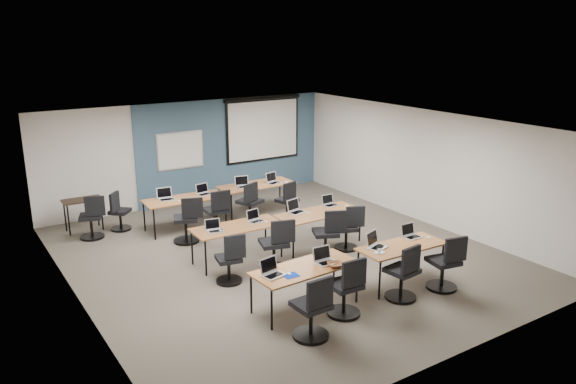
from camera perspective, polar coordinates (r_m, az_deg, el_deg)
floor at (r=11.64m, az=-0.64°, el=-6.39°), size 8.00×9.00×0.02m
ceiling at (r=10.90m, az=-0.69°, el=6.85°), size 8.00×9.00×0.02m
wall_back at (r=15.07m, az=-9.92°, el=3.96°), size 8.00×0.04×2.70m
wall_front at (r=7.99m, az=17.12°, el=-7.46°), size 8.00×0.04×2.70m
wall_left at (r=9.75m, az=-20.95°, el=-3.53°), size 0.04×9.00×2.70m
wall_right at (r=13.69m, az=13.61°, el=2.54°), size 0.04×9.00×2.70m
blue_accent_panel at (r=15.57m, az=-5.65°, el=4.51°), size 5.50×0.04×2.70m
whiteboard at (r=14.87m, az=-10.89°, el=4.15°), size 1.28×0.03×0.98m
projector_screen at (r=15.87m, az=-2.54°, el=6.76°), size 2.40×0.10×1.82m
training_table_front_left at (r=9.26m, az=1.77°, el=-7.89°), size 1.81×0.75×0.73m
training_table_front_right at (r=10.35m, az=11.49°, el=-5.59°), size 1.66×0.69×0.73m
training_table_mid_left at (r=11.15m, az=-5.19°, el=-3.70°), size 1.80×0.75×0.73m
training_table_mid_right at (r=11.96m, az=3.15°, el=-2.27°), size 1.87×0.78×0.73m
training_table_back_left at (r=13.15m, az=-10.44°, el=-0.81°), size 1.87×0.78×0.73m
training_table_back_right at (r=14.13m, az=-3.19°, el=0.61°), size 1.92×0.80×0.73m
laptop_0 at (r=8.93m, az=-1.66°, el=-8.04°), size 0.35×0.30×0.26m
mouse_0 at (r=8.97m, az=0.11°, el=-8.30°), size 0.09×0.11×0.03m
task_chair_0 at (r=8.50m, az=2.56°, el=-12.14°), size 0.55×0.55×1.03m
laptop_1 at (r=9.41m, az=3.77°, el=-6.78°), size 0.34×0.29×0.26m
mouse_1 at (r=9.46m, az=4.77°, el=-7.00°), size 0.07×0.11×0.04m
task_chair_1 at (r=9.16m, az=5.95°, el=-10.03°), size 0.55×0.55×1.02m
laptop_2 at (r=10.15m, az=8.89°, el=-5.19°), size 0.36×0.31×0.27m
mouse_2 at (r=10.16m, az=9.83°, el=-5.53°), size 0.07×0.11×0.04m
task_chair_2 at (r=9.82m, az=11.66°, el=-8.44°), size 0.54×0.54×1.02m
laptop_3 at (r=10.75m, az=12.37°, el=-4.18°), size 0.32×0.28×0.25m
mouse_3 at (r=10.79m, az=14.08°, el=-4.51°), size 0.09×0.11×0.03m
task_chair_3 at (r=10.38m, az=15.72°, el=-7.36°), size 0.55×0.55×1.02m
laptop_4 at (r=10.90m, az=-7.50°, el=-3.67°), size 0.30×0.26×0.23m
mouse_4 at (r=10.87m, az=-6.84°, el=-3.96°), size 0.09×0.12×0.04m
task_chair_4 at (r=10.30m, az=-5.87°, el=-7.17°), size 0.48×0.48×0.96m
laptop_5 at (r=11.37m, az=-3.38°, el=-2.72°), size 0.31×0.26×0.23m
mouse_5 at (r=11.31m, az=-2.23°, el=-3.05°), size 0.07×0.10×0.03m
task_chair_5 at (r=10.75m, az=-1.22°, el=-5.81°), size 0.59×0.58×1.05m
laptop_6 at (r=11.92m, az=0.78°, el=-1.76°), size 0.35×0.30×0.27m
mouse_6 at (r=11.85m, az=2.09°, el=-2.15°), size 0.09×0.11×0.04m
task_chair_6 at (r=11.37m, az=4.08°, el=-4.67°), size 0.59×0.55×1.03m
laptop_7 at (r=12.42m, az=4.25°, el=-1.10°), size 0.31×0.26×0.23m
mouse_7 at (r=12.39m, az=6.00°, el=-1.41°), size 0.08×0.12×0.04m
task_chair_7 at (r=11.84m, az=6.17°, el=-4.00°), size 0.52×0.49×0.97m
laptop_8 at (r=13.12m, az=-12.31°, el=-0.47°), size 0.35×0.30×0.27m
mouse_8 at (r=12.92m, az=-11.05°, el=-0.90°), size 0.06×0.09×0.03m
task_chair_8 at (r=12.35m, az=-10.18°, el=-3.17°), size 0.59×0.56×1.04m
laptop_9 at (r=13.37m, az=-8.57°, el=0.02°), size 0.33×0.28×0.25m
mouse_9 at (r=13.27m, az=-7.84°, el=-0.29°), size 0.09×0.11×0.03m
task_chair_9 at (r=12.79m, az=-7.19°, el=-2.35°), size 0.56×0.56×1.04m
laptop_10 at (r=13.90m, az=-4.55°, el=0.79°), size 0.35×0.30×0.26m
mouse_10 at (r=13.81m, az=-3.17°, el=0.47°), size 0.08×0.10×0.03m
task_chair_10 at (r=13.35m, az=-3.86°, el=-1.46°), size 0.60×0.57×1.04m
laptop_11 at (r=14.22m, az=-1.52°, el=1.18°), size 0.35×0.29×0.26m
mouse_11 at (r=14.28m, az=-0.17°, el=1.03°), size 0.08×0.11×0.04m
task_chair_11 at (r=13.60m, az=-0.02°, el=-1.22°), size 0.50×0.50×0.98m
blue_mousepad at (r=8.93m, az=0.30°, el=-8.47°), size 0.25×0.21×0.01m
snack_bowl at (r=9.26m, az=4.83°, el=-7.35°), size 0.42×0.42×0.08m
snack_plate at (r=9.93m, az=9.29°, el=-6.06°), size 0.20×0.20×0.01m
coffee_cup at (r=9.90m, az=9.25°, el=-5.97°), size 0.06×0.06×0.05m
utility_table at (r=13.64m, az=-20.17°, el=-1.12°), size 0.86×0.48×0.75m
spare_chair_a at (r=13.46m, az=-16.80°, el=-2.19°), size 0.55×0.46×0.95m
spare_chair_b at (r=13.12m, az=-19.27°, el=-2.77°), size 0.54×0.52×1.00m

